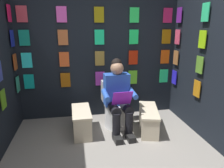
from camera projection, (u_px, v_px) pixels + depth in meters
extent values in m
cube|color=black|center=(99.00, 57.00, 3.89)|extent=(3.00, 0.10, 2.27)
cube|color=#0DA5A0|center=(29.00, 82.00, 3.70)|extent=(0.17, 0.01, 0.26)
cube|color=#984E09|center=(66.00, 80.00, 3.81)|extent=(0.17, 0.01, 0.26)
cube|color=purple|center=(100.00, 79.00, 3.91)|extent=(0.17, 0.01, 0.26)
cube|color=#60C126|center=(133.00, 77.00, 4.02)|extent=(0.17, 0.01, 0.26)
cube|color=#23DD6E|center=(164.00, 76.00, 4.13)|extent=(0.17, 0.01, 0.26)
cube|color=#29EDF2|center=(27.00, 60.00, 3.60)|extent=(0.17, 0.01, 0.26)
cube|color=#E75824|center=(64.00, 59.00, 3.71)|extent=(0.17, 0.01, 0.26)
cube|color=olive|center=(100.00, 58.00, 3.81)|extent=(0.17, 0.01, 0.26)
cube|color=red|center=(133.00, 58.00, 3.92)|extent=(0.17, 0.01, 0.26)
cube|color=#C14B10|center=(165.00, 57.00, 4.03)|extent=(0.17, 0.01, 0.26)
cube|color=#138C74|center=(24.00, 38.00, 3.50)|extent=(0.17, 0.01, 0.26)
cube|color=#C56534|center=(63.00, 37.00, 3.61)|extent=(0.17, 0.01, 0.26)
cube|color=#19E98F|center=(99.00, 37.00, 3.71)|extent=(0.17, 0.01, 0.26)
cube|color=#1EEE69|center=(134.00, 37.00, 3.82)|extent=(0.17, 0.01, 0.26)
cube|color=#91640A|center=(166.00, 37.00, 3.93)|extent=(0.17, 0.01, 0.26)
cube|color=#BD3E4E|center=(22.00, 14.00, 3.40)|extent=(0.17, 0.01, 0.26)
cube|color=#EC52C3|center=(62.00, 14.00, 3.51)|extent=(0.17, 0.01, 0.26)
cube|color=#97840D|center=(99.00, 15.00, 3.61)|extent=(0.17, 0.01, 0.26)
cube|color=#2AE75E|center=(134.00, 15.00, 3.72)|extent=(0.17, 0.01, 0.26)
cube|color=#B91F53|center=(168.00, 15.00, 3.83)|extent=(0.17, 0.01, 0.26)
cube|color=black|center=(205.00, 63.00, 3.19)|extent=(0.10, 1.91, 2.27)
cube|color=#2A1FDF|center=(174.00, 77.00, 4.01)|extent=(0.01, 0.17, 0.26)
cube|color=orange|center=(197.00, 89.00, 3.28)|extent=(0.01, 0.17, 0.26)
cube|color=#A26837|center=(176.00, 58.00, 3.91)|extent=(0.01, 0.17, 0.26)
cube|color=#5C942E|center=(200.00, 65.00, 3.18)|extent=(0.01, 0.17, 0.26)
cube|color=#EA486F|center=(177.00, 37.00, 3.81)|extent=(0.01, 0.17, 0.26)
cube|color=#94D613|center=(202.00, 39.00, 3.08)|extent=(0.01, 0.17, 0.26)
cube|color=#6E2294|center=(179.00, 15.00, 3.71)|extent=(0.01, 0.17, 0.26)
cube|color=#2DCC7F|center=(205.00, 12.00, 2.98)|extent=(0.01, 0.17, 0.26)
cube|color=#59981D|center=(3.00, 99.00, 2.80)|extent=(0.01, 0.17, 0.26)
cube|color=teal|center=(18.00, 84.00, 3.54)|extent=(0.01, 0.17, 0.26)
cube|color=#B84A1C|center=(15.00, 62.00, 3.44)|extent=(0.01, 0.17, 0.26)
cube|color=#1B24A2|center=(12.00, 38.00, 3.33)|extent=(0.01, 0.17, 0.26)
cube|color=#F01956|center=(9.00, 13.00, 3.23)|extent=(0.01, 0.17, 0.26)
cylinder|color=white|center=(116.00, 116.00, 3.58)|extent=(0.38, 0.38, 0.40)
cylinder|color=white|center=(116.00, 104.00, 3.53)|extent=(0.41, 0.41, 0.02)
cube|color=white|center=(112.00, 90.00, 3.73)|extent=(0.39, 0.20, 0.36)
cylinder|color=white|center=(114.00, 92.00, 3.64)|extent=(0.39, 0.09, 0.39)
cube|color=blue|center=(116.00, 89.00, 3.43)|extent=(0.41, 0.25, 0.52)
sphere|color=tan|center=(117.00, 68.00, 3.30)|extent=(0.21, 0.21, 0.21)
sphere|color=black|center=(117.00, 64.00, 3.31)|extent=(0.17, 0.17, 0.17)
cylinder|color=black|center=(126.00, 107.00, 3.33)|extent=(0.18, 0.41, 0.15)
cylinder|color=black|center=(113.00, 108.00, 3.28)|extent=(0.18, 0.41, 0.15)
cylinder|color=black|center=(129.00, 125.00, 3.22)|extent=(0.12, 0.12, 0.42)
cylinder|color=black|center=(116.00, 126.00, 3.17)|extent=(0.12, 0.12, 0.42)
cube|color=black|center=(130.00, 137.00, 3.21)|extent=(0.13, 0.27, 0.09)
cube|color=black|center=(117.00, 138.00, 3.16)|extent=(0.13, 0.27, 0.09)
cylinder|color=blue|center=(133.00, 93.00, 3.32)|extent=(0.10, 0.31, 0.13)
cylinder|color=blue|center=(106.00, 95.00, 3.21)|extent=(0.10, 0.31, 0.13)
cube|color=purple|center=(122.00, 98.00, 3.12)|extent=(0.31, 0.15, 0.23)
cube|color=beige|center=(82.00, 122.00, 3.38)|extent=(0.29, 0.67, 0.36)
cube|color=beige|center=(81.00, 111.00, 3.33)|extent=(0.31, 0.69, 0.03)
cube|color=beige|center=(148.00, 120.00, 3.48)|extent=(0.44, 0.79, 0.34)
cube|color=beige|center=(149.00, 110.00, 3.43)|extent=(0.47, 0.82, 0.03)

